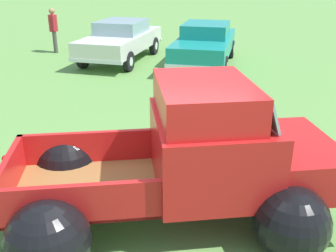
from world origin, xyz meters
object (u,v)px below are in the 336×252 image
object	(u,v)px
show_car_0	(121,39)
show_car_1	(205,43)
vintage_pickup_truck	(190,167)
spectator_0	(53,27)

from	to	relation	value
show_car_0	show_car_1	distance (m)	3.10
vintage_pickup_truck	show_car_0	world-z (taller)	vintage_pickup_truck
vintage_pickup_truck	spectator_0	xyz separation A→B (m)	(-5.70, 10.67, 0.24)
show_car_1	spectator_0	xyz separation A→B (m)	(-5.99, 1.69, 0.21)
show_car_1	show_car_0	bearing A→B (deg)	-90.50
vintage_pickup_truck	spectator_0	size ratio (longest dim) A/B	2.82
vintage_pickup_truck	show_car_0	xyz separation A→B (m)	(-2.77, 9.47, 0.03)
vintage_pickup_truck	show_car_0	distance (m)	9.86
show_car_0	show_car_1	size ratio (longest dim) A/B	0.99
show_car_0	show_car_1	bearing A→B (deg)	91.90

